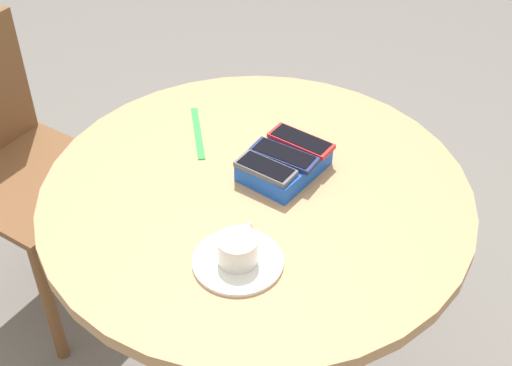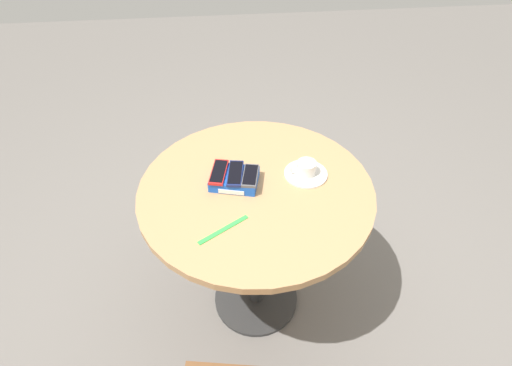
{
  "view_description": "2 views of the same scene",
  "coord_description": "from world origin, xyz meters",
  "px_view_note": "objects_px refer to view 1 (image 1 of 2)",
  "views": [
    {
      "loc": [
        1.02,
        0.44,
        1.72
      ],
      "look_at": [
        0.0,
        0.0,
        0.79
      ],
      "focal_mm": 50.0,
      "sensor_mm": 36.0,
      "label": 1
    },
    {
      "loc": [
        -0.12,
        -1.09,
        1.79
      ],
      "look_at": [
        0.0,
        0.0,
        0.79
      ],
      "focal_mm": 28.0,
      "sensor_mm": 36.0,
      "label": 2
    }
  ],
  "objects_px": {
    "coffee_cup": "(238,248)",
    "chair_near_window": "(20,174)",
    "saucer": "(238,261)",
    "round_table": "(256,239)",
    "lanyard_strap": "(198,132)",
    "phone_navy": "(284,155)",
    "phone_red": "(301,141)",
    "phone_box": "(284,164)",
    "phone_gray": "(266,168)"
  },
  "relations": [
    {
      "from": "chair_near_window",
      "to": "lanyard_strap",
      "type": "bearing_deg",
      "value": 89.39
    },
    {
      "from": "phone_red",
      "to": "phone_gray",
      "type": "relative_size",
      "value": 1.12
    },
    {
      "from": "saucer",
      "to": "lanyard_strap",
      "type": "distance_m",
      "value": 0.42
    },
    {
      "from": "round_table",
      "to": "phone_box",
      "type": "distance_m",
      "value": 0.18
    },
    {
      "from": "round_table",
      "to": "saucer",
      "type": "bearing_deg",
      "value": 13.97
    },
    {
      "from": "phone_red",
      "to": "lanyard_strap",
      "type": "distance_m",
      "value": 0.25
    },
    {
      "from": "phone_navy",
      "to": "phone_gray",
      "type": "relative_size",
      "value": 1.12
    },
    {
      "from": "phone_gray",
      "to": "chair_near_window",
      "type": "bearing_deg",
      "value": -98.43
    },
    {
      "from": "phone_navy",
      "to": "saucer",
      "type": "height_order",
      "value": "phone_navy"
    },
    {
      "from": "phone_gray",
      "to": "chair_near_window",
      "type": "xyz_separation_m",
      "value": [
        -0.12,
        -0.79,
        -0.36
      ]
    },
    {
      "from": "phone_box",
      "to": "lanyard_strap",
      "type": "relative_size",
      "value": 1.02
    },
    {
      "from": "phone_red",
      "to": "saucer",
      "type": "xyz_separation_m",
      "value": [
        0.34,
        0.0,
        -0.04
      ]
    },
    {
      "from": "coffee_cup",
      "to": "chair_near_window",
      "type": "xyz_separation_m",
      "value": [
        -0.33,
        -0.83,
        -0.35
      ]
    },
    {
      "from": "round_table",
      "to": "phone_red",
      "type": "distance_m",
      "value": 0.24
    },
    {
      "from": "phone_navy",
      "to": "phone_box",
      "type": "bearing_deg",
      "value": -173.75
    },
    {
      "from": "phone_gray",
      "to": "phone_red",
      "type": "bearing_deg",
      "value": 163.94
    },
    {
      "from": "phone_box",
      "to": "phone_red",
      "type": "height_order",
      "value": "phone_red"
    },
    {
      "from": "phone_box",
      "to": "coffee_cup",
      "type": "xyz_separation_m",
      "value": [
        0.28,
        0.02,
        0.01
      ]
    },
    {
      "from": "phone_box",
      "to": "lanyard_strap",
      "type": "xyz_separation_m",
      "value": [
        -0.05,
        -0.23,
        -0.02
      ]
    },
    {
      "from": "phone_box",
      "to": "round_table",
      "type": "bearing_deg",
      "value": -21.12
    },
    {
      "from": "round_table",
      "to": "phone_box",
      "type": "height_order",
      "value": "phone_box"
    },
    {
      "from": "phone_navy",
      "to": "phone_red",
      "type": "bearing_deg",
      "value": 166.18
    },
    {
      "from": "round_table",
      "to": "saucer",
      "type": "height_order",
      "value": "saucer"
    },
    {
      "from": "phone_red",
      "to": "saucer",
      "type": "height_order",
      "value": "phone_red"
    },
    {
      "from": "phone_red",
      "to": "phone_navy",
      "type": "relative_size",
      "value": 1.0
    },
    {
      "from": "round_table",
      "to": "phone_navy",
      "type": "relative_size",
      "value": 6.0
    },
    {
      "from": "phone_red",
      "to": "lanyard_strap",
      "type": "relative_size",
      "value": 0.75
    },
    {
      "from": "phone_navy",
      "to": "chair_near_window",
      "type": "distance_m",
      "value": 0.89
    },
    {
      "from": "saucer",
      "to": "chair_near_window",
      "type": "distance_m",
      "value": 0.95
    },
    {
      "from": "saucer",
      "to": "chair_near_window",
      "type": "bearing_deg",
      "value": -112.12
    },
    {
      "from": "phone_gray",
      "to": "coffee_cup",
      "type": "distance_m",
      "value": 0.22
    },
    {
      "from": "phone_navy",
      "to": "phone_gray",
      "type": "height_order",
      "value": "same"
    },
    {
      "from": "phone_navy",
      "to": "saucer",
      "type": "bearing_deg",
      "value": 3.94
    },
    {
      "from": "saucer",
      "to": "coffee_cup",
      "type": "xyz_separation_m",
      "value": [
        -0.0,
        -0.0,
        0.03
      ]
    },
    {
      "from": "phone_box",
      "to": "saucer",
      "type": "relative_size",
      "value": 1.2
    },
    {
      "from": "phone_red",
      "to": "coffee_cup",
      "type": "xyz_separation_m",
      "value": [
        0.33,
        0.0,
        -0.01
      ]
    },
    {
      "from": "phone_navy",
      "to": "phone_gray",
      "type": "xyz_separation_m",
      "value": [
        0.05,
        -0.02,
        -0.0
      ]
    },
    {
      "from": "phone_navy",
      "to": "lanyard_strap",
      "type": "distance_m",
      "value": 0.24
    },
    {
      "from": "coffee_cup",
      "to": "round_table",
      "type": "bearing_deg",
      "value": -165.85
    },
    {
      "from": "saucer",
      "to": "chair_near_window",
      "type": "height_order",
      "value": "chair_near_window"
    },
    {
      "from": "saucer",
      "to": "phone_red",
      "type": "bearing_deg",
      "value": -179.33
    },
    {
      "from": "phone_gray",
      "to": "saucer",
      "type": "xyz_separation_m",
      "value": [
        0.22,
        0.04,
        -0.04
      ]
    },
    {
      "from": "saucer",
      "to": "chair_near_window",
      "type": "xyz_separation_m",
      "value": [
        -0.34,
        -0.83,
        -0.32
      ]
    },
    {
      "from": "lanyard_strap",
      "to": "chair_near_window",
      "type": "bearing_deg",
      "value": -90.61
    },
    {
      "from": "phone_navy",
      "to": "coffee_cup",
      "type": "relative_size",
      "value": 1.44
    },
    {
      "from": "phone_box",
      "to": "saucer",
      "type": "distance_m",
      "value": 0.28
    },
    {
      "from": "phone_navy",
      "to": "chair_near_window",
      "type": "relative_size",
      "value": 0.17
    },
    {
      "from": "phone_box",
      "to": "coffee_cup",
      "type": "relative_size",
      "value": 1.96
    },
    {
      "from": "phone_gray",
      "to": "phone_box",
      "type": "bearing_deg",
      "value": 163.13
    },
    {
      "from": "chair_near_window",
      "to": "phone_red",
      "type": "bearing_deg",
      "value": 89.86
    }
  ]
}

